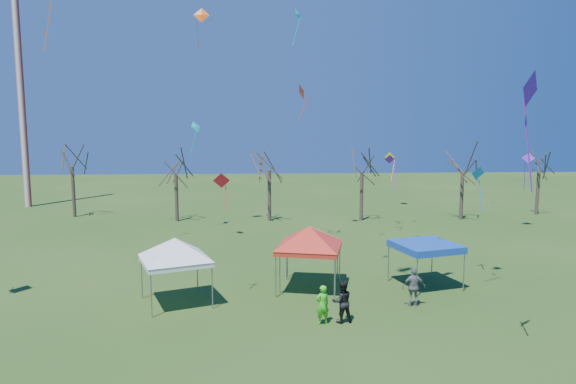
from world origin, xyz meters
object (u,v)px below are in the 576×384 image
tree_2 (269,152)px  tent_white_mid (310,230)px  person_green (322,305)px  tree_4 (464,154)px  radio_mast (21,88)px  tent_red (309,230)px  tree_3 (362,154)px  tree_1 (175,157)px  tree_5 (540,156)px  tent_white_west (175,242)px  tent_blue (426,247)px  tree_0 (71,149)px  person_dark (342,302)px  person_grey (414,287)px

tree_2 → tent_white_mid: size_ratio=1.93×
person_green → tree_4: bearing=-143.7°
tree_2 → radio_mast: bearing=159.4°
tent_red → tree_3: bearing=71.1°
tree_1 → tree_2: (8.40, -0.27, 0.50)m
tree_3 → tree_5: 17.81m
tree_1 → tent_red: bearing=-63.6°
radio_mast → tent_white_west: 38.65m
tree_1 → tent_white_mid: (10.17, -19.57, -2.71)m
tree_1 → tent_red: tree_1 is taller
tree_5 → tent_white_west: 39.00m
tent_blue → tree_3: bearing=88.7°
tent_white_mid → tree_1: bearing=117.5°
tree_0 → tree_4: 36.36m
tree_0 → tree_4: (36.20, -3.38, -0.43)m
tree_1 → tree_3: (16.80, -0.60, 0.29)m
radio_mast → tree_0: size_ratio=2.96×
tree_4 → person_green: tree_4 is taller
tent_red → person_dark: size_ratio=2.31×
tree_4 → tree_3: bearing=179.7°
tree_2 → person_grey: size_ratio=4.32×
tree_1 → tree_2: tree_2 is taller
tree_0 → tree_5: size_ratio=1.13×
tree_0 → person_dark: (21.16, -27.55, -5.54)m
tree_0 → tree_2: 18.72m
radio_mast → tree_3: bearing=-16.3°
tree_1 → tent_red: size_ratio=1.72×
tent_white_mid → tent_blue: (6.20, -0.43, -0.88)m
tree_0 → tent_red: size_ratio=1.93×
tent_blue → person_green: (-6.18, -4.93, -1.33)m
tree_0 → tent_blue: tree_0 is taller
tree_3 → tree_5: (17.69, 2.02, -0.35)m
tent_red → person_dark: (1.02, -4.57, -2.26)m
tent_white_mid → radio_mast: bearing=133.5°
radio_mast → tent_red: bearing=-47.3°
tent_white_mid → person_green: bearing=-89.8°
radio_mast → tree_4: (43.36, -10.00, -6.44)m
radio_mast → tree_0: radio_mast is taller
radio_mast → tent_red: radio_mast is taller
tree_3 → tree_0: bearing=172.9°
radio_mast → tree_1: 20.72m
tree_3 → person_grey: (-1.94, -22.37, -5.13)m
tree_2 → tree_4: size_ratio=1.04×
tree_1 → tree_4: tree_4 is taller
tree_0 → tent_white_mid: bearing=-47.8°
radio_mast → tent_white_west: radio_mast is taller
tree_0 → tree_1: bearing=-15.2°
tent_white_mid → person_dark: size_ratio=2.25×
tent_blue → tent_red: bearing=-177.8°
tree_5 → tree_1: bearing=-177.6°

